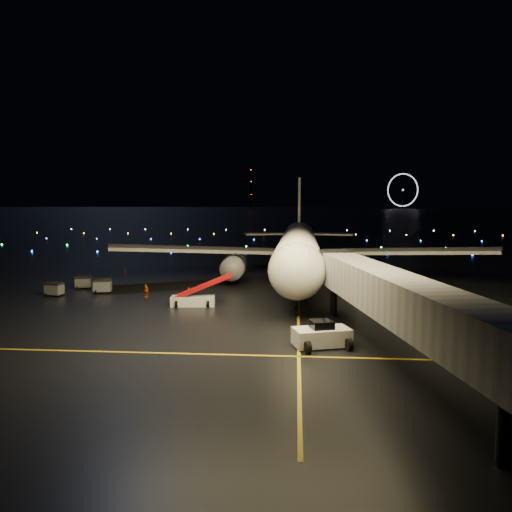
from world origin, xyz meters
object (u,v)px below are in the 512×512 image
at_px(airliner, 299,225).
at_px(belt_loader, 193,290).
at_px(crew_c, 146,291).
at_px(baggage_cart_0, 103,286).
at_px(pushback_tug, 322,333).
at_px(baggage_cart_2, 83,282).
at_px(baggage_cart_1, 54,289).

distance_m(airliner, belt_loader, 24.08).
relative_size(crew_c, baggage_cart_0, 0.75).
xyz_separation_m(pushback_tug, baggage_cart_2, (-29.92, 24.04, -0.24)).
height_order(airliner, baggage_cart_2, airliner).
bearing_deg(airliner, belt_loader, -119.19).
relative_size(airliner, baggage_cart_2, 29.43).
relative_size(airliner, belt_loader, 7.93).
height_order(baggage_cart_1, baggage_cart_2, baggage_cart_1).
bearing_deg(belt_loader, airliner, 53.52).
distance_m(airliner, baggage_cart_2, 30.90).
relative_size(pushback_tug, baggage_cart_0, 2.08).
xyz_separation_m(crew_c, baggage_cart_0, (-6.29, 2.42, 0.11)).
relative_size(baggage_cart_0, baggage_cart_2, 1.11).
height_order(airliner, baggage_cart_0, airliner).
bearing_deg(baggage_cart_2, airliner, 6.40).
bearing_deg(pushback_tug, baggage_cart_2, 123.57).
bearing_deg(baggage_cart_1, pushback_tug, -22.32).
height_order(pushback_tug, belt_loader, belt_loader).
xyz_separation_m(pushback_tug, baggage_cart_1, (-31.19, 18.70, -0.22)).
bearing_deg(baggage_cart_0, belt_loader, -40.06).
relative_size(belt_loader, baggage_cart_2, 3.71).
bearing_deg(baggage_cart_0, crew_c, -33.58).
distance_m(belt_loader, crew_c, 7.86).
bearing_deg(baggage_cart_2, crew_c, -42.32).
relative_size(pushback_tug, baggage_cart_2, 2.32).
bearing_deg(baggage_cart_0, pushback_tug, -51.38).
relative_size(baggage_cart_1, baggage_cart_2, 1.02).
distance_m(baggage_cart_0, baggage_cart_1, 5.60).
xyz_separation_m(airliner, belt_loader, (-11.54, -20.22, -6.16)).
distance_m(crew_c, baggage_cart_1, 11.38).
height_order(pushback_tug, baggage_cart_0, pushback_tug).
distance_m(airliner, baggage_cart_1, 34.19).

